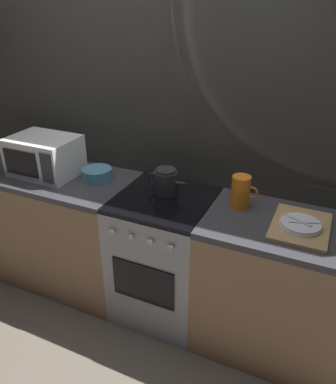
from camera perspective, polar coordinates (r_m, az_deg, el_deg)
The scene contains 10 objects.
ground_plane at distance 2.90m, azimuth -0.55°, elevation -16.86°, with size 8.00×8.00×0.00m, color #6B6054.
back_wall at distance 2.52m, azimuth 2.51°, elevation 8.26°, with size 3.60×0.05×2.40m.
counter_left at distance 3.04m, azimuth -16.20°, elevation -5.07°, with size 1.20×0.60×0.90m.
stove_unit at distance 2.61m, azimuth -0.60°, elevation -9.74°, with size 0.60×0.63×0.90m.
counter_right at distance 2.45m, azimuth 19.50°, elevation -14.47°, with size 1.20×0.60×0.90m.
microwave at distance 2.79m, azimuth -18.14°, elevation 5.22°, with size 0.46×0.35×0.27m.
kettle at distance 2.39m, azimuth -0.32°, elevation 1.60°, with size 0.28×0.15×0.17m.
mixing_bowl at distance 2.64m, azimuth -10.62°, elevation 2.70°, with size 0.20×0.20×0.08m, color teal.
pitcher at distance 2.26m, azimuth 10.93°, elevation 0.01°, with size 0.16×0.11×0.20m.
dish_pile at distance 2.17m, azimuth 19.37°, elevation -4.84°, with size 0.30×0.40×0.06m.
Camera 1 is at (0.90, -1.88, 2.01)m, focal length 35.29 mm.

